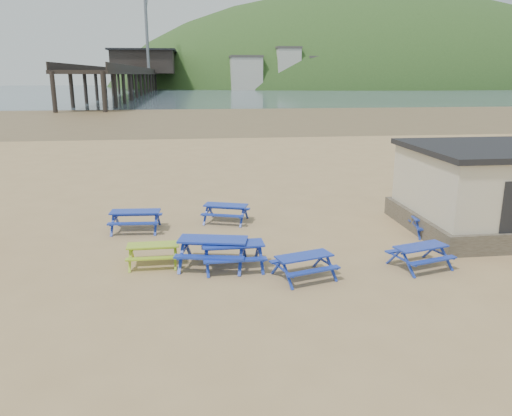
{
  "coord_description": "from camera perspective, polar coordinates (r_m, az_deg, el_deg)",
  "views": [
    {
      "loc": [
        -1.12,
        -15.64,
        5.63
      ],
      "look_at": [
        1.07,
        1.5,
        1.0
      ],
      "focal_mm": 35.0,
      "sensor_mm": 36.0,
      "label": 1
    }
  ],
  "objects": [
    {
      "name": "picnic_table_blue_a",
      "position": [
        19.06,
        -13.58,
        -1.42
      ],
      "size": [
        1.9,
        1.57,
        0.76
      ],
      "rotation": [
        0.0,
        0.0,
        -0.07
      ],
      "color": "#241495",
      "rests_on": "ground"
    },
    {
      "name": "picnic_table_blue_e",
      "position": [
        14.38,
        5.51,
        -6.67
      ],
      "size": [
        1.92,
        1.71,
        0.68
      ],
      "rotation": [
        0.0,
        0.0,
        0.29
      ],
      "color": "#241495",
      "rests_on": "ground"
    },
    {
      "name": "picnic_table_blue_f",
      "position": [
        15.85,
        18.24,
        -5.28
      ],
      "size": [
        1.92,
        1.71,
        0.68
      ],
      "rotation": [
        0.0,
        0.0,
        0.28
      ],
      "color": "#241495",
      "rests_on": "ground"
    },
    {
      "name": "sea",
      "position": [
        185.73,
        -7.14,
        13.17
      ],
      "size": [
        400.0,
        400.0,
        0.0
      ],
      "primitive_type": "plane",
      "color": "#445562",
      "rests_on": "ground"
    },
    {
      "name": "pier",
      "position": [
        194.6,
        -12.69,
        14.61
      ],
      "size": [
        24.0,
        220.0,
        39.29
      ],
      "color": "black",
      "rests_on": "ground"
    },
    {
      "name": "headland_town",
      "position": [
        262.16,
        13.31,
        11.22
      ],
      "size": [
        264.0,
        144.0,
        108.0
      ],
      "color": "#2D4C1E",
      "rests_on": "ground"
    },
    {
      "name": "picnic_table_yellow",
      "position": [
        15.61,
        -11.66,
        -5.2
      ],
      "size": [
        1.55,
        1.26,
        0.65
      ],
      "rotation": [
        0.0,
        0.0,
        0.01
      ],
      "color": "#93B91A",
      "rests_on": "ground"
    },
    {
      "name": "picnic_table_blue_c",
      "position": [
        19.14,
        19.67,
        -2.0
      ],
      "size": [
        1.69,
        1.44,
        0.64
      ],
      "rotation": [
        0.0,
        0.0,
        -0.14
      ],
      "color": "#241495",
      "rests_on": "ground"
    },
    {
      "name": "picnic_table_blue_d",
      "position": [
        15.23,
        -4.92,
        -5.03
      ],
      "size": [
        2.36,
        2.05,
        0.86
      ],
      "rotation": [
        0.0,
        0.0,
        -0.21
      ],
      "color": "#241495",
      "rests_on": "ground"
    },
    {
      "name": "amenity_block",
      "position": [
        20.7,
        27.07,
        2.02
      ],
      "size": [
        7.4,
        5.4,
        3.15
      ],
      "color": "#665B4C",
      "rests_on": "ground"
    },
    {
      "name": "ground",
      "position": [
        16.66,
        -3.02,
        -4.77
      ],
      "size": [
        400.0,
        400.0,
        0.0
      ],
      "primitive_type": "plane",
      "color": "tan",
      "rests_on": "ground"
    },
    {
      "name": "wet_sand",
      "position": [
        70.87,
        -6.48,
        10.36
      ],
      "size": [
        400.0,
        400.0,
        0.0
      ],
      "primitive_type": "plane",
      "color": "olive",
      "rests_on": "ground"
    },
    {
      "name": "picnic_table_blue_g",
      "position": [
        15.05,
        -2.63,
        -5.41
      ],
      "size": [
        1.88,
        1.53,
        0.77
      ],
      "rotation": [
        0.0,
        0.0,
        0.03
      ],
      "color": "#241495",
      "rests_on": "ground"
    },
    {
      "name": "picnic_table_blue_b",
      "position": [
        19.66,
        -3.46,
        -0.6
      ],
      "size": [
        2.02,
        1.82,
        0.7
      ],
      "rotation": [
        0.0,
        0.0,
        -0.33
      ],
      "color": "#241495",
      "rests_on": "ground"
    }
  ]
}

